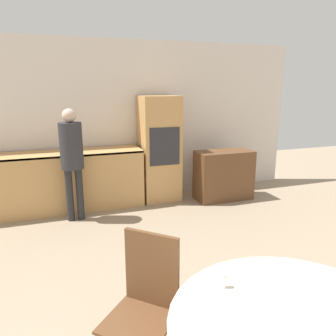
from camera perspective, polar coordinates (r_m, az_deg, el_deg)
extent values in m
cube|color=silver|center=(5.55, -8.85, 8.01)|extent=(6.43, 0.05, 2.60)
cube|color=tan|center=(5.28, -19.00, -2.28)|extent=(2.64, 0.60, 0.91)
cube|color=black|center=(5.18, -19.39, 2.38)|extent=(2.64, 0.60, 0.03)
cube|color=tan|center=(5.44, -1.54, 3.38)|extent=(0.62, 0.58, 1.72)
cube|color=#28282D|center=(5.15, -0.55, 3.75)|extent=(0.49, 0.01, 0.60)
cube|color=brown|center=(5.59, 9.66, -1.23)|extent=(0.95, 0.45, 0.83)
cylinder|color=beige|center=(1.88, 22.36, -24.39)|extent=(1.32, 1.32, 0.03)
cylinder|color=brown|center=(2.57, -6.53, -26.08)|extent=(0.04, 0.04, 0.45)
cube|color=brown|center=(2.25, -5.17, -25.08)|extent=(0.57, 0.57, 0.02)
cube|color=brown|center=(2.23, -2.86, -17.14)|extent=(0.30, 0.28, 0.51)
cylinder|color=#262628|center=(4.83, -16.76, -4.51)|extent=(0.10, 0.10, 0.76)
cylinder|color=#262628|center=(4.84, -15.10, -4.38)|extent=(0.10, 0.10, 0.76)
cylinder|color=#2D2D33|center=(4.67, -16.51, 3.72)|extent=(0.31, 0.31, 0.64)
sphere|color=beige|center=(4.61, -16.87, 8.74)|extent=(0.19, 0.19, 0.19)
cylinder|color=white|center=(2.01, 9.62, -18.90)|extent=(0.03, 0.03, 0.07)
cylinder|color=silver|center=(1.99, 9.67, -17.85)|extent=(0.03, 0.03, 0.01)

